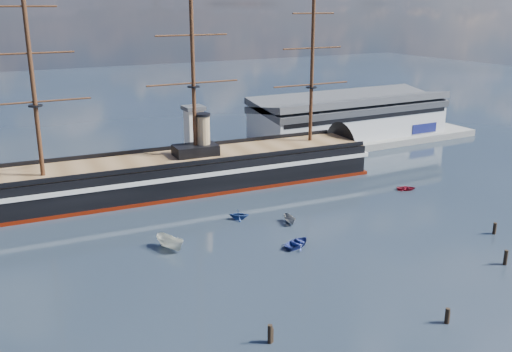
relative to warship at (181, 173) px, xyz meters
name	(u,v)px	position (x,y,z in m)	size (l,w,h in m)	color
ground	(243,211)	(5.82, -20.00, -4.04)	(600.00, 600.00, 0.00)	#1A252F
quay	(215,164)	(15.82, 16.00, -4.04)	(180.00, 18.00, 2.00)	slate
warehouse	(349,117)	(63.82, 20.00, 3.95)	(63.00, 21.00, 11.60)	#B7BABC
quay_tower	(194,134)	(8.82, 13.00, 5.72)	(5.00, 5.00, 15.00)	silver
warship	(181,173)	(0.00, 0.00, 0.00)	(113.37, 21.99, 53.94)	black
motorboat_a	(171,249)	(-14.36, -31.15, -4.04)	(7.74, 2.84, 3.09)	silver
motorboat_b	(297,246)	(6.17, -40.60, -4.04)	(3.68, 1.47, 1.72)	navy
motorboat_c	(290,223)	(10.78, -30.59, -4.04)	(5.00, 1.83, 2.00)	slate
motorboat_d	(239,219)	(2.98, -23.79, -4.04)	(6.31, 2.73, 2.31)	navy
motorboat_e	(406,190)	(45.85, -25.52, -4.04)	(2.70, 1.08, 1.26)	maroon
piling_near_left	(270,343)	(-13.37, -64.75, -4.04)	(0.64, 0.64, 3.29)	black
piling_near_mid	(446,323)	(10.13, -72.16, -4.04)	(0.64, 0.64, 2.94)	black
piling_near_right	(505,265)	(32.47, -63.60, -4.04)	(0.64, 0.64, 3.31)	black
piling_far_right	(494,234)	(41.85, -53.66, -4.04)	(0.64, 0.64, 2.98)	black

